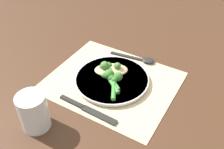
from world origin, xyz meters
TOP-DOWN VIEW (x-y plane):
  - ground_plane at (0.00, 0.00)m, footprint 3.00×3.00m
  - placemat at (0.00, 0.00)m, footprint 0.42×0.35m
  - plate at (0.00, 0.00)m, footprint 0.25×0.25m
  - chicken_fillet at (0.02, -0.02)m, footprint 0.13×0.12m
  - pesto_dollop_primary at (-0.00, -0.04)m, footprint 0.02×0.02m
  - pesto_dollop_secondary at (0.04, -0.01)m, footprint 0.03×0.03m
  - broccoli_stalk_rear at (0.03, -0.02)m, footprint 0.11×0.09m
  - broccoli_stalk_front at (0.00, 0.01)m, footprint 0.09×0.08m
  - broccoli_stalk_left at (-0.02, 0.02)m, footprint 0.07×0.11m
  - knife at (0.00, 0.15)m, footprint 0.20×0.02m
  - spoon at (-0.04, -0.16)m, footprint 0.18×0.05m
  - water_glass at (0.09, 0.27)m, footprint 0.08×0.08m

SIDE VIEW (x-z plane):
  - ground_plane at x=0.00m, z-range 0.00..0.00m
  - placemat at x=0.00m, z-range 0.00..0.00m
  - knife at x=0.00m, z-range 0.00..0.01m
  - spoon at x=-0.04m, z-range 0.00..0.02m
  - plate at x=0.00m, z-range 0.01..0.02m
  - chicken_fillet at x=0.02m, z-range 0.02..0.04m
  - broccoli_stalk_left at x=-0.02m, z-range 0.01..0.05m
  - broccoli_stalk_rear at x=0.03m, z-range 0.02..0.05m
  - broccoli_stalk_front at x=0.00m, z-range 0.02..0.05m
  - pesto_dollop_primary at x=0.00m, z-range 0.03..0.06m
  - pesto_dollop_secondary at x=0.04m, z-range 0.03..0.06m
  - water_glass at x=0.09m, z-range 0.00..0.11m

